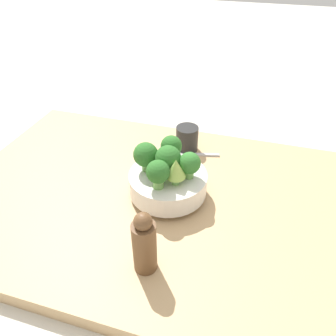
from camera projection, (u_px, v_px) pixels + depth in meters
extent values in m
plane|color=beige|center=(169.00, 210.00, 0.90)|extent=(6.00, 6.00, 0.00)
cube|color=tan|center=(169.00, 204.00, 0.88)|extent=(1.17, 0.72, 0.04)
cylinder|color=silver|center=(168.00, 193.00, 0.88)|extent=(0.09, 0.09, 0.01)
cylinder|color=silver|center=(168.00, 183.00, 0.86)|extent=(0.20, 0.20, 0.06)
cylinder|color=#6BA34C|center=(189.00, 173.00, 0.82)|extent=(0.02, 0.02, 0.02)
sphere|color=#2D6B28|center=(190.00, 163.00, 0.80)|extent=(0.06, 0.06, 0.06)
cylinder|color=#7AB256|center=(168.00, 170.00, 0.83)|extent=(0.03, 0.03, 0.03)
sphere|color=#286023|center=(168.00, 158.00, 0.81)|extent=(0.07, 0.07, 0.07)
cylinder|color=#6BA34C|center=(158.00, 183.00, 0.79)|extent=(0.03, 0.03, 0.03)
sphere|color=#286023|center=(158.00, 172.00, 0.77)|extent=(0.06, 0.06, 0.06)
cylinder|color=#6BA34C|center=(176.00, 180.00, 0.80)|extent=(0.02, 0.02, 0.02)
cone|color=#93B751|center=(176.00, 168.00, 0.78)|extent=(0.05, 0.05, 0.05)
cylinder|color=#609347|center=(146.00, 166.00, 0.85)|extent=(0.02, 0.02, 0.03)
sphere|color=#286023|center=(146.00, 155.00, 0.82)|extent=(0.06, 0.06, 0.06)
cylinder|color=#7AB256|center=(171.00, 157.00, 0.88)|extent=(0.02, 0.02, 0.03)
sphere|color=#286023|center=(171.00, 146.00, 0.86)|extent=(0.06, 0.06, 0.06)
cylinder|color=black|center=(187.00, 139.00, 1.03)|extent=(0.07, 0.07, 0.08)
cylinder|color=brown|center=(145.00, 247.00, 0.66)|extent=(0.05, 0.05, 0.12)
sphere|color=brown|center=(143.00, 222.00, 0.62)|extent=(0.04, 0.04, 0.04)
cube|color=#B2B2B7|center=(190.00, 154.00, 1.03)|extent=(0.18, 0.05, 0.01)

